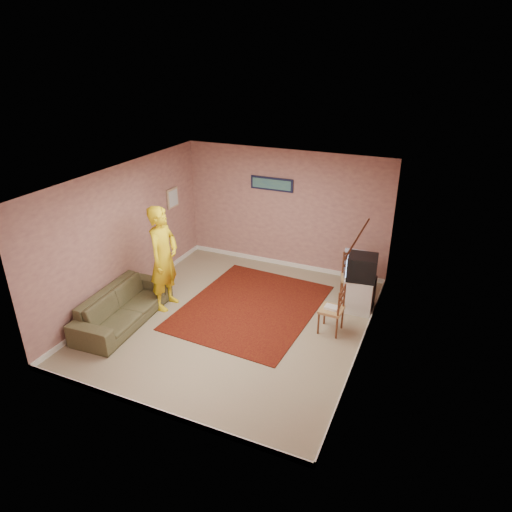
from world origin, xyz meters
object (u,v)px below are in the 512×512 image
at_px(crt_tv, 362,267).
at_px(person, 164,258).
at_px(chair_a, 352,273).
at_px(tv_cabinet, 359,294).
at_px(sofa, 123,306).
at_px(chair_b, 332,304).

height_order(crt_tv, person, person).
relative_size(chair_a, person, 0.25).
distance_m(crt_tv, person, 3.58).
bearing_deg(tv_cabinet, crt_tv, -173.30).
relative_size(tv_cabinet, chair_a, 1.33).
height_order(tv_cabinet, chair_a, chair_a).
bearing_deg(person, sofa, 150.04).
distance_m(chair_a, person, 3.56).
height_order(tv_cabinet, crt_tv, crt_tv).
distance_m(crt_tv, sofa, 4.31).
height_order(crt_tv, chair_a, crt_tv).
bearing_deg(sofa, tv_cabinet, -64.79).
xyz_separation_m(sofa, person, (0.40, 0.77, 0.69)).
bearing_deg(chair_b, tv_cabinet, 163.56).
bearing_deg(chair_a, chair_b, -108.35).
distance_m(chair_b, person, 3.11).
bearing_deg(chair_a, crt_tv, -74.52).
bearing_deg(chair_a, tv_cabinet, -73.90).
relative_size(crt_tv, chair_b, 1.21).
relative_size(tv_cabinet, sofa, 0.32).
bearing_deg(chair_b, sofa, -69.36).
distance_m(tv_cabinet, crt_tv, 0.55).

